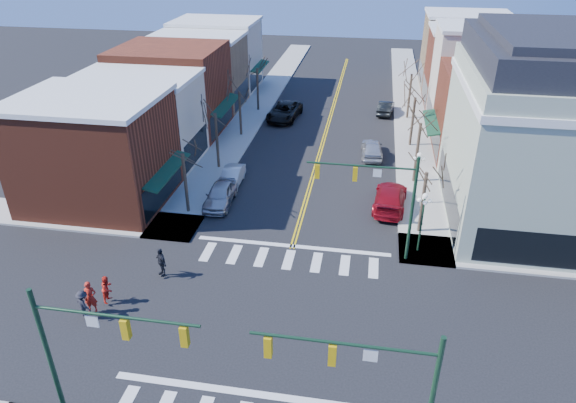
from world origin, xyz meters
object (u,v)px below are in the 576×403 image
at_px(lamppost_corner, 423,213).
at_px(car_left_far, 284,111).
at_px(car_left_mid, 232,177).
at_px(pedestrian_dark_b, 83,304).
at_px(car_left_near, 220,195).
at_px(lamppost_midblock, 418,170).
at_px(car_right_near, 390,198).
at_px(pedestrian_dark_a, 161,262).
at_px(car_right_mid, 372,148).
at_px(victorian_corner, 550,132).
at_px(pedestrian_red_b, 107,289).
at_px(pedestrian_red_a, 90,297).
at_px(car_right_far, 386,108).

xyz_separation_m(lamppost_corner, car_left_far, (-13.13, 24.25, -2.10)).
bearing_deg(car_left_mid, lamppost_corner, -28.72).
bearing_deg(pedestrian_dark_b, car_left_near, -75.70).
xyz_separation_m(lamppost_midblock, car_right_near, (-1.80, -0.68, -2.13)).
relative_size(car_left_far, car_right_near, 1.09).
relative_size(pedestrian_dark_a, pedestrian_dark_b, 1.13).
bearing_deg(car_right_mid, lamppost_midblock, 107.28).
bearing_deg(victorian_corner, pedestrian_dark_b, -149.50).
relative_size(pedestrian_red_b, pedestrian_dark_a, 0.89).
relative_size(lamppost_midblock, car_right_near, 0.76).
xyz_separation_m(lamppost_midblock, car_left_mid, (-14.60, 1.05, -2.27)).
relative_size(lamppost_corner, car_left_near, 0.91).
height_order(pedestrian_red_b, pedestrian_dark_a, pedestrian_dark_a).
distance_m(car_right_near, pedestrian_red_a, 22.07).
height_order(car_right_near, car_right_mid, car_right_near).
relative_size(lamppost_corner, car_right_far, 0.99).
bearing_deg(pedestrian_red_a, car_right_mid, 44.75).
bearing_deg(pedestrian_dark_a, victorian_corner, 66.03).
distance_m(pedestrian_red_a, pedestrian_dark_a, 4.58).
bearing_deg(car_right_far, pedestrian_dark_b, 73.93).
bearing_deg(lamppost_midblock, car_left_mid, 175.91).
height_order(car_left_mid, car_right_far, car_right_far).
xyz_separation_m(car_left_far, pedestrian_dark_a, (-2.37, -29.57, 0.22)).
bearing_deg(pedestrian_dark_a, car_right_far, 108.69).
bearing_deg(car_right_near, car_left_mid, -2.39).
height_order(lamppost_midblock, car_left_mid, lamppost_midblock).
distance_m(lamppost_midblock, pedestrian_red_b, 22.94).
distance_m(victorian_corner, car_left_near, 23.71).
xyz_separation_m(victorian_corner, car_left_far, (-21.43, 18.25, -5.79)).
bearing_deg(pedestrian_dark_b, lamppost_midblock, -109.55).
bearing_deg(pedestrian_dark_a, lamppost_corner, 59.54).
distance_m(car_left_mid, car_right_near, 12.92).
bearing_deg(lamppost_midblock, victorian_corner, -3.45).
height_order(lamppost_corner, pedestrian_dark_a, lamppost_corner).
relative_size(lamppost_midblock, car_left_near, 0.91).
bearing_deg(car_left_near, victorian_corner, 2.96).
relative_size(victorian_corner, car_left_far, 2.30).
relative_size(victorian_corner, lamppost_corner, 3.29).
height_order(car_left_near, pedestrian_red_a, pedestrian_red_a).
bearing_deg(car_left_mid, pedestrian_red_b, -102.01).
relative_size(pedestrian_red_b, pedestrian_dark_b, 1.00).
bearing_deg(car_right_mid, car_right_near, 95.78).
distance_m(car_right_near, pedestrian_red_b, 21.05).
height_order(car_left_mid, car_left_far, car_left_far).
height_order(victorian_corner, lamppost_corner, victorian_corner).
relative_size(car_right_near, pedestrian_red_b, 3.45).
xyz_separation_m(car_left_near, car_right_mid, (11.20, 11.17, -0.01)).
distance_m(lamppost_corner, pedestrian_red_b, 19.45).
height_order(lamppost_midblock, pedestrian_red_b, lamppost_midblock).
bearing_deg(pedestrian_red_b, car_left_far, -7.78).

